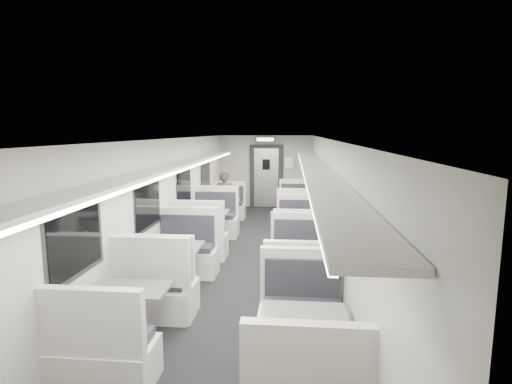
% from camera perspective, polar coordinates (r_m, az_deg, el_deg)
% --- Properties ---
extents(room, '(3.24, 12.24, 2.64)m').
position_cam_1_polar(room, '(7.42, -1.52, -1.73)').
color(room, black).
rests_on(room, ground).
extents(booth_left_a, '(0.98, 1.99, 1.06)m').
position_cam_1_polar(booth_left_a, '(11.03, -4.60, -2.75)').
color(booth_left_a, beige).
rests_on(booth_left_a, room).
extents(booth_left_b, '(1.11, 2.26, 1.21)m').
position_cam_1_polar(booth_left_b, '(8.97, -6.93, -5.15)').
color(booth_left_b, beige).
rests_on(booth_left_b, room).
extents(booth_left_c, '(1.09, 2.22, 1.18)m').
position_cam_1_polar(booth_left_c, '(6.56, -11.76, -10.59)').
color(booth_left_c, beige).
rests_on(booth_left_c, room).
extents(booth_left_d, '(1.02, 2.06, 1.10)m').
position_cam_1_polar(booth_left_d, '(5.17, -17.11, -16.55)').
color(booth_left_d, beige).
rests_on(booth_left_d, room).
extents(booth_right_a, '(1.03, 2.10, 1.12)m').
position_cam_1_polar(booth_right_a, '(11.09, 5.85, -2.61)').
color(booth_right_a, beige).
rests_on(booth_right_a, room).
extents(booth_right_b, '(0.98, 1.99, 1.06)m').
position_cam_1_polar(booth_right_b, '(8.69, 6.01, -5.91)').
color(booth_right_b, beige).
rests_on(booth_right_b, room).
extents(booth_right_c, '(1.02, 2.07, 1.11)m').
position_cam_1_polar(booth_right_c, '(6.46, 6.28, -11.01)').
color(booth_right_c, beige).
rests_on(booth_right_c, room).
extents(booth_right_d, '(1.04, 2.11, 1.13)m').
position_cam_1_polar(booth_right_d, '(4.37, 6.85, -21.11)').
color(booth_right_d, beige).
rests_on(booth_right_d, room).
extents(passenger, '(0.59, 0.40, 1.58)m').
position_cam_1_polar(passenger, '(10.09, -4.46, -1.32)').
color(passenger, black).
rests_on(passenger, room).
extents(window_a, '(0.02, 1.18, 0.84)m').
position_cam_1_polar(window_a, '(10.96, -7.19, 2.39)').
color(window_a, black).
rests_on(window_a, room).
extents(window_b, '(0.02, 1.18, 0.84)m').
position_cam_1_polar(window_b, '(8.84, -10.23, 0.82)').
color(window_b, black).
rests_on(window_b, room).
extents(window_c, '(0.02, 1.18, 0.84)m').
position_cam_1_polar(window_c, '(6.78, -15.15, -1.74)').
color(window_c, black).
rests_on(window_c, room).
extents(window_d, '(0.02, 1.18, 0.84)m').
position_cam_1_polar(window_d, '(4.82, -24.25, -6.39)').
color(window_d, black).
rests_on(window_d, room).
extents(luggage_rack_left, '(0.46, 10.40, 0.09)m').
position_cam_1_polar(luggage_rack_left, '(7.28, -11.62, 3.59)').
color(luggage_rack_left, beige).
rests_on(luggage_rack_left, room).
extents(luggage_rack_right, '(0.46, 10.40, 0.09)m').
position_cam_1_polar(luggage_rack_right, '(6.98, 8.37, 3.46)').
color(luggage_rack_right, beige).
rests_on(luggage_rack_right, room).
extents(vestibule_door, '(1.10, 0.13, 2.10)m').
position_cam_1_polar(vestibule_door, '(13.29, 1.47, 2.21)').
color(vestibule_door, black).
rests_on(vestibule_door, room).
extents(exit_sign, '(0.62, 0.12, 0.16)m').
position_cam_1_polar(exit_sign, '(12.72, 1.35, 7.52)').
color(exit_sign, black).
rests_on(exit_sign, room).
extents(wall_notice, '(0.32, 0.02, 0.40)m').
position_cam_1_polar(wall_notice, '(13.21, 4.73, 4.15)').
color(wall_notice, white).
rests_on(wall_notice, room).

